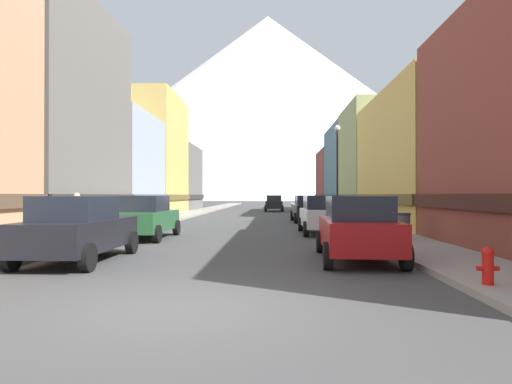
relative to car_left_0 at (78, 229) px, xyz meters
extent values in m
plane|color=#414141|center=(3.80, -4.87, -0.90)|extent=(400.00, 400.00, 0.00)
cube|color=gray|center=(-2.45, 30.13, -0.82)|extent=(2.50, 100.00, 0.15)
cube|color=gray|center=(10.05, 30.13, -0.82)|extent=(2.50, 100.00, 0.15)
cube|color=#66605B|center=(-8.21, 10.72, 4.99)|extent=(9.03, 10.27, 11.77)
cube|color=#2D2B29|center=(-8.21, 10.72, 0.70)|extent=(9.33, 10.27, 0.50)
cube|color=#99A5B2|center=(-7.87, 20.55, 2.99)|extent=(8.33, 8.79, 7.78)
cube|color=#444A50|center=(-7.87, 20.55, 0.70)|extent=(8.63, 8.79, 0.50)
cube|color=#D8B259|center=(-8.15, 30.17, 4.73)|extent=(8.91, 9.89, 11.26)
cube|color=brown|center=(-8.15, 30.17, 0.70)|extent=(9.21, 9.89, 0.50)
cube|color=#66605B|center=(-7.99, 39.98, 2.87)|extent=(8.58, 9.40, 7.54)
cube|color=#2D2B29|center=(-7.99, 39.98, 0.70)|extent=(8.88, 9.40, 0.50)
cube|color=#D8B259|center=(15.07, 13.66, 2.91)|extent=(7.54, 13.00, 7.61)
cube|color=brown|center=(15.07, 13.66, 0.70)|extent=(7.84, 13.00, 0.50)
cube|color=#8C9966|center=(15.73, 24.88, 3.64)|extent=(8.86, 9.00, 9.08)
cube|color=#3F442D|center=(15.73, 24.88, 0.70)|extent=(9.16, 9.00, 0.50)
cube|color=slate|center=(15.05, 35.16, 3.58)|extent=(7.49, 11.14, 8.97)
cube|color=#22333F|center=(15.05, 35.16, 0.70)|extent=(7.79, 11.14, 0.50)
cube|color=brown|center=(14.87, 45.95, 2.88)|extent=(7.13, 9.80, 7.56)
cube|color=#3B1B16|center=(14.87, 45.95, 0.70)|extent=(7.43, 9.80, 0.50)
cube|color=black|center=(0.00, 0.06, -0.16)|extent=(1.85, 4.41, 0.80)
cube|color=#1E232D|center=(0.00, -0.19, 0.56)|extent=(1.61, 2.20, 0.64)
cylinder|color=black|center=(-0.93, 1.71, -0.56)|extent=(0.22, 0.68, 0.68)
cylinder|color=black|center=(0.91, 1.71, -0.56)|extent=(0.22, 0.68, 0.68)
cylinder|color=black|center=(-0.92, -1.59, -0.56)|extent=(0.22, 0.68, 0.68)
cylinder|color=black|center=(0.92, -1.59, -0.56)|extent=(0.22, 0.68, 0.68)
cube|color=#265933|center=(0.00, 6.38, -0.16)|extent=(1.87, 4.41, 0.80)
cube|color=#1E232D|center=(0.00, 6.13, 0.56)|extent=(1.61, 2.21, 0.64)
cylinder|color=black|center=(-0.91, 8.03, -0.56)|extent=(0.22, 0.68, 0.68)
cylinder|color=black|center=(0.93, 8.02, -0.56)|extent=(0.22, 0.68, 0.68)
cylinder|color=black|center=(-0.93, 4.73, -0.56)|extent=(0.22, 0.68, 0.68)
cylinder|color=black|center=(0.91, 4.72, -0.56)|extent=(0.22, 0.68, 0.68)
cube|color=#9E1111|center=(7.60, 0.54, -0.16)|extent=(2.05, 4.48, 0.80)
cube|color=#1E232D|center=(7.59, 0.29, 0.56)|extent=(1.70, 2.27, 0.64)
cylinder|color=black|center=(6.76, 2.23, -0.56)|extent=(0.25, 0.69, 0.68)
cylinder|color=black|center=(8.60, 2.15, -0.56)|extent=(0.25, 0.69, 0.68)
cylinder|color=black|center=(6.60, -1.06, -0.56)|extent=(0.25, 0.69, 0.68)
cylinder|color=black|center=(8.44, -1.15, -0.56)|extent=(0.25, 0.69, 0.68)
cube|color=silver|center=(7.60, 8.98, -0.16)|extent=(1.89, 4.42, 0.80)
cube|color=#1E232D|center=(7.60, 9.23, 0.56)|extent=(1.63, 2.22, 0.64)
cylinder|color=black|center=(8.54, 7.34, -0.56)|extent=(0.23, 0.68, 0.68)
cylinder|color=black|center=(6.70, 7.32, -0.56)|extent=(0.23, 0.68, 0.68)
cylinder|color=black|center=(8.50, 10.64, -0.56)|extent=(0.23, 0.68, 0.68)
cylinder|color=black|center=(6.66, 10.62, -0.56)|extent=(0.23, 0.68, 0.68)
cube|color=black|center=(7.60, 18.01, -0.16)|extent=(1.98, 4.46, 0.80)
cube|color=#1E232D|center=(7.61, 17.76, 0.56)|extent=(1.67, 2.25, 0.64)
cylinder|color=black|center=(6.63, 19.63, -0.56)|extent=(0.24, 0.69, 0.68)
cylinder|color=black|center=(8.47, 19.69, -0.56)|extent=(0.24, 0.69, 0.68)
cylinder|color=black|center=(6.73, 16.33, -0.56)|extent=(0.24, 0.69, 0.68)
cylinder|color=black|center=(8.57, 16.39, -0.56)|extent=(0.24, 0.69, 0.68)
cube|color=black|center=(5.40, 37.74, -0.16)|extent=(1.84, 4.40, 0.80)
cube|color=#1E232D|center=(5.40, 37.49, 0.56)|extent=(1.60, 2.20, 0.64)
cylinder|color=black|center=(4.48, 39.39, -0.56)|extent=(0.22, 0.68, 0.68)
cylinder|color=black|center=(6.32, 39.39, -0.56)|extent=(0.22, 0.68, 0.68)
cylinder|color=black|center=(4.48, 36.09, -0.56)|extent=(0.22, 0.68, 0.68)
cylinder|color=black|center=(6.32, 36.09, -0.56)|extent=(0.22, 0.68, 0.68)
cylinder|color=red|center=(9.25, -3.47, -0.47)|extent=(0.20, 0.20, 0.55)
sphere|color=red|center=(9.25, -3.47, -0.16)|extent=(0.22, 0.22, 0.22)
cylinder|color=red|center=(9.10, -3.47, -0.45)|extent=(0.10, 0.09, 0.09)
cylinder|color=red|center=(9.40, -3.47, -0.45)|extent=(0.10, 0.09, 0.09)
cylinder|color=#4C5156|center=(10.15, 5.07, -0.30)|extent=(0.56, 0.56, 0.90)
cylinder|color=#2D2D33|center=(10.15, 5.07, 0.19)|extent=(0.59, 0.59, 0.08)
cylinder|color=#4C4C51|center=(10.80, 9.99, -0.54)|extent=(0.39, 0.39, 0.42)
sphere|color=#2E722C|center=(10.80, 9.99, -0.12)|extent=(0.52, 0.52, 0.52)
cylinder|color=#4C4C51|center=(10.80, 10.77, -0.57)|extent=(0.53, 0.53, 0.37)
sphere|color=#346B34|center=(10.80, 10.77, -0.18)|extent=(0.49, 0.49, 0.49)
cylinder|color=brown|center=(10.80, 15.00, -0.57)|extent=(0.55, 0.55, 0.36)
sphere|color=#1B6720|center=(10.80, 15.00, -0.14)|extent=(0.65, 0.65, 0.65)
cylinder|color=maroon|center=(-2.45, 5.36, 0.01)|extent=(0.36, 0.36, 1.51)
sphere|color=tan|center=(-2.45, 5.36, 0.88)|extent=(0.24, 0.24, 0.24)
cylinder|color=black|center=(9.15, 15.01, 2.00)|extent=(0.12, 0.12, 5.50)
sphere|color=white|center=(9.15, 15.01, 4.93)|extent=(0.36, 0.36, 0.36)
cone|color=silver|center=(2.19, 255.13, 53.88)|extent=(265.48, 265.48, 109.56)
camera|label=1|loc=(5.27, -11.85, 0.91)|focal=31.21mm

